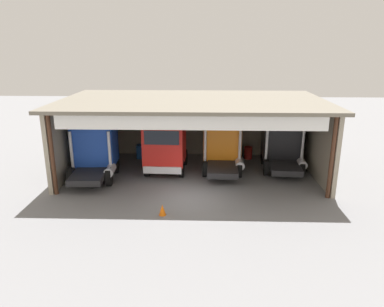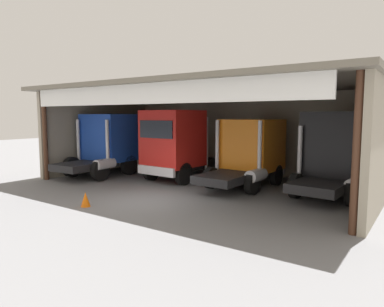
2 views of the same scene
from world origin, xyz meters
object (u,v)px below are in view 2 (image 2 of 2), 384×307
Objects in this scene: truck_blue_yard_outside at (106,143)px; tool_cart at (181,162)px; truck_black_center_right_bay at (337,152)px; truck_red_center_bay at (176,144)px; truck_orange_center_left_bay at (249,151)px; traffic_cone at (85,199)px; oil_drum at (304,174)px.

tool_cart is (2.33, 4.07, -1.33)m from truck_blue_yard_outside.
truck_blue_yard_outside is at bearing -119.79° from tool_cart.
truck_blue_yard_outside is 12.26m from truck_black_center_right_bay.
truck_red_center_bay is 3.93m from tool_cart.
truck_orange_center_left_bay is 8.06m from traffic_cone.
traffic_cone is (-5.32, -9.42, -0.17)m from oil_drum.
truck_red_center_bay is at bearing -57.03° from tool_cart.
tool_cart is at bearing 172.67° from truck_black_center_right_bay.
truck_red_center_bay is at bearing 9.55° from truck_blue_yard_outside.
oil_drum is 10.83m from traffic_cone.
oil_drum is at bearing 48.95° from truck_orange_center_left_bay.
truck_black_center_right_bay reaches higher than tool_cart.
truck_red_center_bay is at bearing 94.32° from traffic_cone.
truck_blue_yard_outside is at bearing -166.07° from truck_black_center_right_bay.
truck_orange_center_left_bay reaches higher than tool_cart.
truck_orange_center_left_bay reaches higher than traffic_cone.
truck_blue_yard_outside reaches higher than truck_orange_center_left_bay.
truck_black_center_right_bay is at bearing -46.72° from oil_drum.
truck_red_center_bay reaches higher than traffic_cone.
oil_drum is 1.60× the size of traffic_cone.
traffic_cone is at bearing -130.71° from truck_black_center_right_bay.
truck_black_center_right_bay is 3.22m from oil_drum.
tool_cart is at bearing 56.76° from truck_blue_yard_outside.
truck_red_center_bay is 6.78m from oil_drum.
tool_cart is (-7.79, -0.11, 0.05)m from oil_drum.
truck_orange_center_left_bay is at bearing -132.85° from oil_drum.
traffic_cone is at bearing -119.46° from oil_drum.
truck_blue_yard_outside is at bearing -157.56° from oil_drum.
truck_black_center_right_bay reaches higher than truck_orange_center_left_bay.
truck_black_center_right_bay is (4.01, 0.11, 0.18)m from truck_orange_center_left_bay.
oil_drum reaches higher than traffic_cone.
oil_drum is (2.04, 2.20, -1.27)m from truck_orange_center_left_bay.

